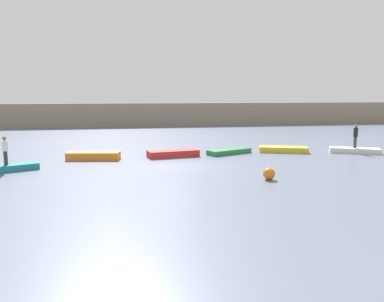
{
  "coord_description": "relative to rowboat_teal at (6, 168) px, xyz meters",
  "views": [
    {
      "loc": [
        -2.9,
        -23.49,
        4.52
      ],
      "look_at": [
        1.59,
        2.1,
        0.62
      ],
      "focal_mm": 36.22,
      "sensor_mm": 36.0,
      "label": 1
    }
  ],
  "objects": [
    {
      "name": "rowboat_red",
      "position": [
        10.23,
        3.52,
        0.05
      ],
      "size": [
        3.78,
        1.89,
        0.47
      ],
      "primitive_type": "cube",
      "rotation": [
        0.0,
        0.0,
        0.17
      ],
      "color": "red",
      "rests_on": "ground_plane"
    },
    {
      "name": "rowboat_yellow",
      "position": [
        18.91,
        4.25,
        0.02
      ],
      "size": [
        3.89,
        2.42,
        0.42
      ],
      "primitive_type": "cube",
      "rotation": [
        0.0,
        0.0,
        -0.33
      ],
      "color": "gold",
      "rests_on": "ground_plane"
    },
    {
      "name": "mooring_buoy",
      "position": [
        14.26,
        -4.75,
        0.13
      ],
      "size": [
        0.64,
        0.64,
        0.64
      ],
      "primitive_type": "sphere",
      "color": "orange",
      "rests_on": "ground_plane"
    },
    {
      "name": "person_white_shirt",
      "position": [
        -0.0,
        0.0,
        1.13
      ],
      "size": [
        0.32,
        0.32,
        1.69
      ],
      "color": "#38332D",
      "rests_on": "rowboat_teal"
    },
    {
      "name": "rowboat_teal",
      "position": [
        0.0,
        0.0,
        0.0
      ],
      "size": [
        3.59,
        2.36,
        0.37
      ],
      "primitive_type": "cube",
      "rotation": [
        0.0,
        0.0,
        0.44
      ],
      "color": "teal",
      "rests_on": "ground_plane"
    },
    {
      "name": "person_dark_shirt",
      "position": [
        24.09,
        2.91,
        1.19
      ],
      "size": [
        0.32,
        0.32,
        1.77
      ],
      "color": "#38332D",
      "rests_on": "rowboat_white"
    },
    {
      "name": "rowboat_green",
      "position": [
        14.55,
        4.1,
        -0.01
      ],
      "size": [
        3.65,
        2.43,
        0.36
      ],
      "primitive_type": "cube",
      "rotation": [
        0.0,
        0.0,
        0.43
      ],
      "color": "#2D7F47",
      "rests_on": "ground_plane"
    },
    {
      "name": "embankment_wall",
      "position": [
        9.73,
        29.79,
        1.38
      ],
      "size": [
        80.0,
        1.2,
        3.14
      ],
      "primitive_type": "cube",
      "color": "gray",
      "rests_on": "ground_plane"
    },
    {
      "name": "ground_plane",
      "position": [
        9.73,
        -0.17,
        -0.19
      ],
      "size": [
        120.0,
        120.0,
        0.0
      ],
      "primitive_type": "plane",
      "color": "slate"
    },
    {
      "name": "rowboat_white",
      "position": [
        24.09,
        2.91,
        0.0
      ],
      "size": [
        3.74,
        2.55,
        0.38
      ],
      "primitive_type": "cube",
      "rotation": [
        0.0,
        0.0,
        -0.44
      ],
      "color": "white",
      "rests_on": "ground_plane"
    },
    {
      "name": "rowboat_orange",
      "position": [
        4.7,
        3.28,
        0.07
      ],
      "size": [
        3.68,
        1.68,
        0.52
      ],
      "primitive_type": "cube",
      "rotation": [
        0.0,
        0.0,
        -0.16
      ],
      "color": "orange",
      "rests_on": "ground_plane"
    }
  ]
}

